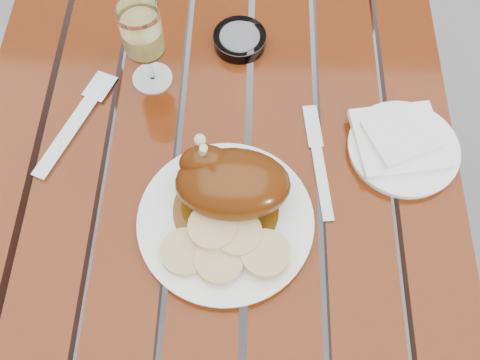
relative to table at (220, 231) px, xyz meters
name	(u,v)px	position (x,y,z in m)	size (l,w,h in m)	color
ground	(225,279)	(0.00, 0.00, -0.38)	(60.00, 60.00, 0.00)	slate
table	(220,231)	(0.00, 0.00, 0.00)	(0.80, 1.20, 0.75)	maroon
dinner_plate	(226,221)	(0.03, -0.14, 0.38)	(0.27, 0.27, 0.02)	white
roast_duck	(228,182)	(0.03, -0.10, 0.44)	(0.18, 0.16, 0.12)	#5B330A
bread_dumplings	(224,245)	(0.03, -0.19, 0.41)	(0.19, 0.12, 0.03)	tan
wine_glass	(145,47)	(-0.11, 0.13, 0.46)	(0.07, 0.07, 0.16)	#DCCB64
side_plate	(403,149)	(0.31, 0.00, 0.38)	(0.18, 0.18, 0.01)	white
napkin	(398,139)	(0.30, 0.01, 0.40)	(0.14, 0.13, 0.01)	white
ashtray	(240,40)	(0.04, 0.22, 0.39)	(0.10, 0.10, 0.02)	#B2B7BC
fork	(72,128)	(-0.24, 0.03, 0.38)	(0.03, 0.21, 0.01)	gray
knife	(320,169)	(0.17, -0.04, 0.38)	(0.02, 0.18, 0.01)	gray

